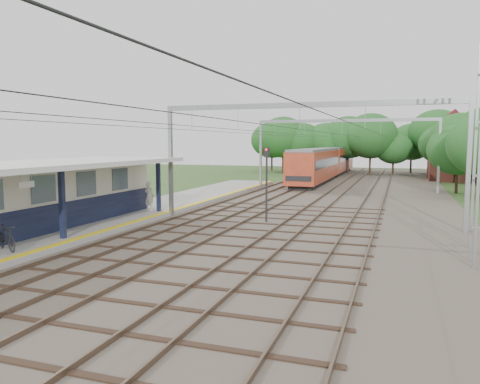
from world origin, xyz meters
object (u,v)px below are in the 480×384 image
at_px(person, 149,196).
at_px(bicycle, 6,238).
at_px(train, 328,162).
at_px(signal_post, 267,175).

bearing_deg(person, bicycle, 105.81).
distance_m(train, signal_post, 36.51).
relative_size(person, bicycle, 1.06).
bearing_deg(person, signal_post, -167.17).
height_order(train, signal_post, signal_post).
relative_size(person, signal_post, 0.43).
distance_m(person, bicycle, 11.83).
height_order(bicycle, signal_post, signal_post).
xyz_separation_m(bicycle, signal_post, (7.73, 11.55, 1.95)).
bearing_deg(bicycle, signal_post, -8.75).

